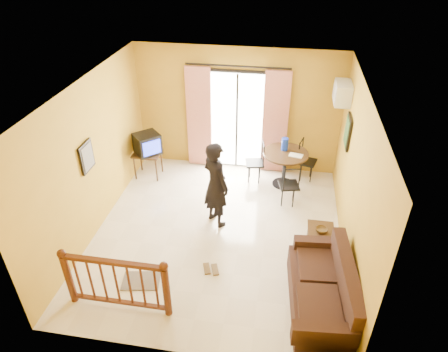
% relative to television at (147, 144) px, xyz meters
% --- Properties ---
extents(ground, '(5.00, 5.00, 0.00)m').
position_rel_television_xyz_m(ground, '(1.87, -1.71, -0.82)').
color(ground, beige).
rests_on(ground, ground).
extents(room_shell, '(5.00, 5.00, 5.00)m').
position_rel_television_xyz_m(room_shell, '(1.87, -1.71, 0.88)').
color(room_shell, white).
rests_on(room_shell, ground).
extents(balcony_door, '(2.25, 0.14, 2.46)m').
position_rel_television_xyz_m(balcony_door, '(1.87, 0.72, 0.36)').
color(balcony_door, black).
rests_on(balcony_door, ground).
extents(tv_table, '(0.60, 0.50, 0.60)m').
position_rel_television_xyz_m(tv_table, '(-0.03, 0.00, -0.31)').
color(tv_table, black).
rests_on(tv_table, ground).
extents(television, '(0.68, 0.68, 0.46)m').
position_rel_television_xyz_m(television, '(0.00, 0.00, 0.00)').
color(television, black).
rests_on(television, tv_table).
extents(picture_left, '(0.05, 0.42, 0.52)m').
position_rel_television_xyz_m(picture_left, '(-0.35, -1.91, 0.73)').
color(picture_left, black).
rests_on(picture_left, room_shell).
extents(dining_table, '(0.96, 0.96, 0.80)m').
position_rel_television_xyz_m(dining_table, '(3.00, 0.14, -0.19)').
color(dining_table, black).
rests_on(dining_table, ground).
extents(water_jug, '(0.15, 0.15, 0.27)m').
position_rel_television_xyz_m(water_jug, '(2.96, 0.26, 0.11)').
color(water_jug, '#132EB7').
rests_on(water_jug, dining_table).
extents(serving_tray, '(0.31, 0.24, 0.02)m').
position_rel_television_xyz_m(serving_tray, '(3.21, 0.04, -0.01)').
color(serving_tray, '#EFE7CC').
rests_on(serving_tray, dining_table).
extents(dining_chairs, '(1.61, 1.48, 0.95)m').
position_rel_television_xyz_m(dining_chairs, '(2.98, 0.02, -0.82)').
color(dining_chairs, black).
rests_on(dining_chairs, ground).
extents(air_conditioner, '(0.31, 0.60, 0.40)m').
position_rel_television_xyz_m(air_conditioner, '(3.96, 0.24, 1.33)').
color(air_conditioner, white).
rests_on(air_conditioner, room_shell).
extents(botanical_print, '(0.05, 0.50, 0.60)m').
position_rel_television_xyz_m(botanical_print, '(4.08, -0.41, 0.83)').
color(botanical_print, black).
rests_on(botanical_print, room_shell).
extents(coffee_table, '(0.46, 0.82, 0.37)m').
position_rel_television_xyz_m(coffee_table, '(3.72, -1.90, -0.58)').
color(coffee_table, black).
rests_on(coffee_table, ground).
extents(bowl, '(0.21, 0.21, 0.06)m').
position_rel_television_xyz_m(bowl, '(3.72, -1.79, -0.43)').
color(bowl, brown).
rests_on(bowl, coffee_table).
extents(sofa, '(0.99, 1.90, 0.88)m').
position_rel_television_xyz_m(sofa, '(3.72, -3.11, -0.50)').
color(sofa, '#311A13').
rests_on(sofa, ground).
extents(standing_person, '(0.74, 0.72, 1.72)m').
position_rel_television_xyz_m(standing_person, '(1.77, -1.38, 0.03)').
color(standing_person, black).
rests_on(standing_person, ground).
extents(stair_balustrade, '(1.63, 0.13, 1.04)m').
position_rel_television_xyz_m(stair_balustrade, '(0.72, -3.61, -0.26)').
color(stair_balustrade, '#471E0F').
rests_on(stair_balustrade, ground).
extents(doormat, '(0.66, 0.49, 0.02)m').
position_rel_television_xyz_m(doormat, '(0.85, -3.08, -0.81)').
color(doormat, '#60564C').
rests_on(doormat, ground).
extents(sandals, '(0.32, 0.27, 0.03)m').
position_rel_television_xyz_m(sandals, '(1.92, -2.65, -0.81)').
color(sandals, brown).
rests_on(sandals, ground).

